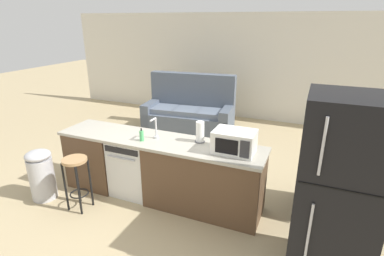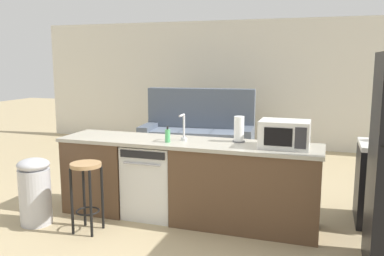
% 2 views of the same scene
% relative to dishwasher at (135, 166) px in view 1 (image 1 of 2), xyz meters
% --- Properties ---
extents(ground_plane, '(24.00, 24.00, 0.00)m').
position_rel_dishwasher_xyz_m(ground_plane, '(0.25, 0.00, -0.42)').
color(ground_plane, tan).
extents(wall_back, '(10.00, 0.06, 2.60)m').
position_rel_dishwasher_xyz_m(wall_back, '(0.55, 4.20, 0.88)').
color(wall_back, silver).
rests_on(wall_back, ground_plane).
extents(kitchen_counter, '(2.94, 0.66, 0.90)m').
position_rel_dishwasher_xyz_m(kitchen_counter, '(0.49, 0.00, -0.00)').
color(kitchen_counter, brown).
rests_on(kitchen_counter, ground_plane).
extents(dishwasher, '(0.58, 0.61, 0.84)m').
position_rel_dishwasher_xyz_m(dishwasher, '(0.00, 0.00, 0.00)').
color(dishwasher, silver).
rests_on(dishwasher, ground_plane).
extents(stove_range, '(0.76, 0.68, 0.90)m').
position_rel_dishwasher_xyz_m(stove_range, '(2.60, 0.55, 0.03)').
color(stove_range, black).
rests_on(stove_range, ground_plane).
extents(refrigerator, '(0.72, 0.73, 1.85)m').
position_rel_dishwasher_xyz_m(refrigerator, '(2.60, -0.55, 0.50)').
color(refrigerator, black).
rests_on(refrigerator, ground_plane).
extents(microwave, '(0.50, 0.37, 0.28)m').
position_rel_dishwasher_xyz_m(microwave, '(1.46, -0.00, 0.62)').
color(microwave, white).
rests_on(microwave, kitchen_counter).
extents(sink_faucet, '(0.07, 0.18, 0.30)m').
position_rel_dishwasher_xyz_m(sink_faucet, '(0.36, 0.02, 0.61)').
color(sink_faucet, silver).
rests_on(sink_faucet, kitchen_counter).
extents(paper_towel_roll, '(0.14, 0.14, 0.28)m').
position_rel_dishwasher_xyz_m(paper_towel_roll, '(0.96, 0.15, 0.62)').
color(paper_towel_roll, '#4C4C51').
rests_on(paper_towel_roll, kitchen_counter).
extents(soap_bottle, '(0.06, 0.06, 0.18)m').
position_rel_dishwasher_xyz_m(soap_bottle, '(0.23, -0.12, 0.55)').
color(soap_bottle, '#4CB266').
rests_on(soap_bottle, kitchen_counter).
extents(kettle, '(0.21, 0.17, 0.19)m').
position_rel_dishwasher_xyz_m(kettle, '(2.43, 0.68, 0.56)').
color(kettle, '#B2B2B7').
rests_on(kettle, stove_range).
extents(bar_stool, '(0.32, 0.32, 0.74)m').
position_rel_dishwasher_xyz_m(bar_stool, '(-0.47, -0.66, 0.11)').
color(bar_stool, tan).
rests_on(bar_stool, ground_plane).
extents(trash_bin, '(0.35, 0.35, 0.74)m').
position_rel_dishwasher_xyz_m(trash_bin, '(-1.12, -0.66, -0.04)').
color(trash_bin, '#B7B7BC').
rests_on(trash_bin, ground_plane).
extents(couch, '(2.08, 1.09, 1.27)m').
position_rel_dishwasher_xyz_m(couch, '(-0.34, 2.83, -0.03)').
color(couch, '#515B6B').
rests_on(couch, ground_plane).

